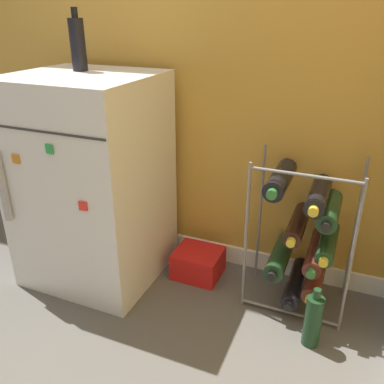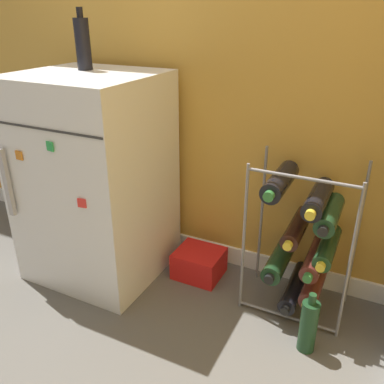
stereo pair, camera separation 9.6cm
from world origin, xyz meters
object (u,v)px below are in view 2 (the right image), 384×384
soda_box (199,263)px  fridge_top_bottle (83,43)px  mini_fridge (96,179)px  wine_rack (305,240)px  loose_bottle_floor (308,326)px

soda_box → fridge_top_bottle: bearing=-172.7°
mini_fridge → wine_rack: bearing=7.5°
mini_fridge → soda_box: (0.46, 0.14, -0.40)m
wine_rack → soda_box: size_ratio=3.02×
mini_fridge → soda_box: size_ratio=4.31×
loose_bottle_floor → mini_fridge: bearing=174.0°
fridge_top_bottle → loose_bottle_floor: size_ratio=0.98×
fridge_top_bottle → loose_bottle_floor: (1.07, -0.18, -0.93)m
soda_box → fridge_top_bottle: 1.10m
soda_box → wine_rack: bearing=-1.8°
fridge_top_bottle → soda_box: bearing=7.3°
soda_box → fridge_top_bottle: fridge_top_bottle is taller
soda_box → loose_bottle_floor: 0.61m
wine_rack → loose_bottle_floor: wine_rack is taller
mini_fridge → soda_box: 0.62m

